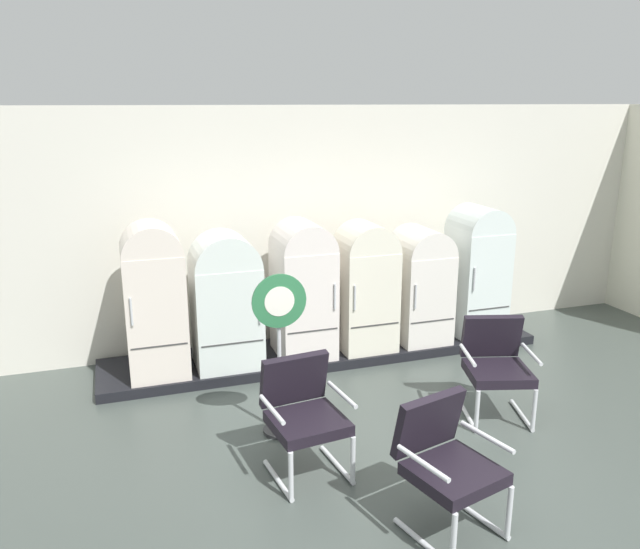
# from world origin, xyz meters

# --- Properties ---
(ground) EXTENTS (12.00, 10.00, 0.05)m
(ground) POSITION_xyz_m (0.00, 0.00, -0.03)
(ground) COLOR #3F4742
(back_wall) EXTENTS (11.76, 0.12, 2.86)m
(back_wall) POSITION_xyz_m (0.00, 3.66, 1.45)
(back_wall) COLOR silver
(back_wall) RESTS_ON ground
(display_plinth) EXTENTS (5.13, 0.95, 0.11)m
(display_plinth) POSITION_xyz_m (0.00, 3.02, 0.05)
(display_plinth) COLOR black
(display_plinth) RESTS_ON ground
(refrigerator_0) EXTENTS (0.61, 0.64, 1.62)m
(refrigerator_0) POSITION_xyz_m (-1.91, 2.90, 0.97)
(refrigerator_0) COLOR silver
(refrigerator_0) RESTS_ON display_plinth
(refrigerator_1) EXTENTS (0.71, 0.64, 1.47)m
(refrigerator_1) POSITION_xyz_m (-1.17, 2.90, 0.88)
(refrigerator_1) COLOR silver
(refrigerator_1) RESTS_ON display_plinth
(refrigerator_2) EXTENTS (0.61, 0.72, 1.54)m
(refrigerator_2) POSITION_xyz_m (-0.29, 2.94, 0.92)
(refrigerator_2) COLOR silver
(refrigerator_2) RESTS_ON display_plinth
(refrigerator_3) EXTENTS (0.63, 0.63, 1.48)m
(refrigerator_3) POSITION_xyz_m (0.44, 2.89, 0.89)
(refrigerator_3) COLOR silver
(refrigerator_3) RESTS_ON display_plinth
(refrigerator_4) EXTENTS (0.60, 0.72, 1.37)m
(refrigerator_4) POSITION_xyz_m (1.17, 2.94, 0.83)
(refrigerator_4) COLOR silver
(refrigerator_4) RESTS_ON display_plinth
(refrigerator_5) EXTENTS (0.60, 0.66, 1.59)m
(refrigerator_5) POSITION_xyz_m (1.92, 2.91, 0.96)
(refrigerator_5) COLOR silver
(refrigerator_5) RESTS_ON display_plinth
(armchair_left) EXTENTS (0.68, 0.71, 0.94)m
(armchair_left) POSITION_xyz_m (-0.94, 0.83, 0.53)
(armchair_left) COLOR silver
(armchair_left) RESTS_ON ground
(armchair_right) EXTENTS (0.74, 0.78, 0.94)m
(armchair_right) POSITION_xyz_m (1.07, 1.17, 0.53)
(armchair_right) COLOR silver
(armchair_right) RESTS_ON ground
(armchair_center) EXTENTS (0.73, 0.77, 0.94)m
(armchair_center) POSITION_xyz_m (-0.21, -0.16, 0.53)
(armchair_center) COLOR silver
(armchair_center) RESTS_ON ground
(sign_stand) EXTENTS (0.48, 0.32, 1.50)m
(sign_stand) POSITION_xyz_m (-0.96, 1.46, 0.76)
(sign_stand) COLOR #2D2D30
(sign_stand) RESTS_ON ground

